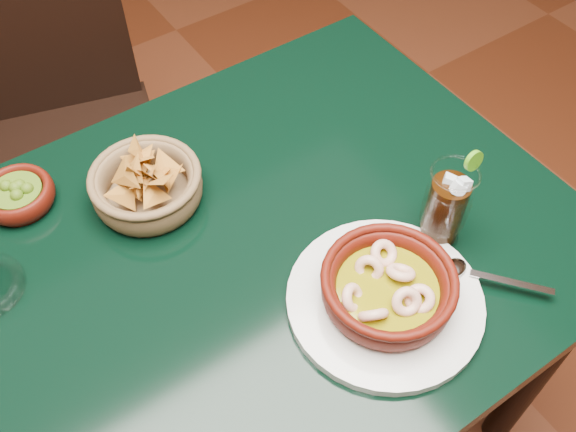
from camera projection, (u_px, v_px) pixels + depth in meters
dining_table at (212, 305)px, 1.06m from camera, size 1.20×0.80×0.75m
dining_chair at (65, 126)px, 1.53m from camera, size 0.52×0.52×0.92m
shrimp_plate at (387, 291)px, 0.92m from camera, size 0.36×0.29×0.08m
chip_basket at (147, 185)px, 1.05m from camera, size 0.22×0.22×0.11m
guacamole_ramekin at (18, 194)px, 1.05m from camera, size 0.14×0.14×0.05m
cola_drink at (446, 206)px, 0.97m from camera, size 0.15×0.15×0.17m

